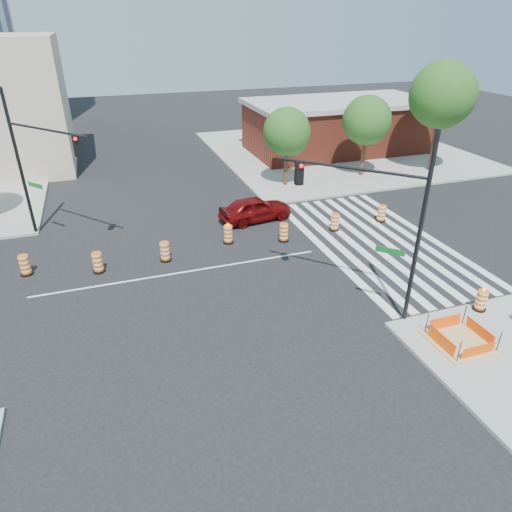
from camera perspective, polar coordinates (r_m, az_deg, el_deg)
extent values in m
plane|color=black|center=(22.74, -9.25, -2.05)|extent=(120.00, 120.00, 0.00)
cube|color=gray|center=(44.41, 10.04, 12.87)|extent=(22.00, 22.00, 0.15)
cube|color=silver|center=(24.95, 8.59, 0.85)|extent=(0.45, 13.50, 0.01)
cube|color=silver|center=(25.35, 10.41, 1.14)|extent=(0.45, 13.50, 0.01)
cube|color=silver|center=(25.77, 12.17, 1.42)|extent=(0.45, 13.50, 0.01)
cube|color=silver|center=(26.22, 13.87, 1.69)|extent=(0.45, 13.50, 0.01)
cube|color=silver|center=(26.69, 15.51, 1.96)|extent=(0.45, 13.50, 0.01)
cube|color=silver|center=(27.18, 17.10, 2.21)|extent=(0.45, 13.50, 0.01)
cube|color=silver|center=(27.69, 18.62, 2.45)|extent=(0.45, 13.50, 0.01)
cube|color=silver|center=(28.22, 20.10, 2.68)|extent=(0.45, 13.50, 0.01)
cube|color=silver|center=(22.74, -9.25, -2.04)|extent=(14.00, 0.12, 0.01)
cube|color=tan|center=(19.33, 24.09, -9.72)|extent=(2.20, 2.20, 0.05)
cube|color=#F94C04|center=(18.71, 26.02, -10.59)|extent=(1.44, 0.02, 0.55)
cube|color=#F94C04|center=(19.71, 22.54, -7.72)|extent=(1.44, 0.02, 0.55)
cube|color=#F94C04|center=(18.65, 22.14, -9.82)|extent=(0.02, 1.44, 0.55)
cube|color=#F94C04|center=(19.76, 26.20, -8.46)|extent=(0.02, 1.44, 0.55)
cylinder|color=black|center=(18.05, 24.03, -10.92)|extent=(0.04, 0.04, 0.90)
cylinder|color=black|center=(19.20, 28.10, -9.44)|extent=(0.04, 0.04, 0.90)
cylinder|color=black|center=(19.08, 20.55, -7.92)|extent=(0.04, 0.04, 0.90)
cylinder|color=black|center=(20.17, 24.60, -6.71)|extent=(0.04, 0.04, 0.90)
cube|color=maroon|center=(43.95, 10.26, 15.42)|extent=(16.00, 8.00, 4.20)
cube|color=gray|center=(43.53, 10.52, 18.37)|extent=(16.50, 8.50, 0.40)
imported|color=#570707|center=(27.99, -0.10, 5.92)|extent=(4.65, 2.37, 1.52)
cylinder|color=black|center=(18.09, 19.77, 2.69)|extent=(0.17, 0.17, 7.69)
cylinder|color=black|center=(17.84, 11.63, 10.73)|extent=(4.13, 4.20, 0.12)
cube|color=black|center=(18.57, 5.42, 10.29)|extent=(0.31, 0.27, 0.96)
sphere|color=#FF0C0C|center=(18.31, 5.70, 11.13)|extent=(0.17, 0.17, 0.17)
cube|color=#0C591E|center=(18.59, 16.41, 0.61)|extent=(0.84, 0.85, 0.24)
cylinder|color=black|center=(28.06, -27.46, 10.12)|extent=(0.18, 0.18, 7.93)
cylinder|color=black|center=(25.12, -24.76, 14.14)|extent=(3.88, 4.66, 0.12)
cube|color=black|center=(23.57, -21.50, 12.73)|extent=(0.32, 0.28, 0.99)
sphere|color=#FF0C0C|center=(23.32, -21.65, 13.44)|extent=(0.18, 0.18, 0.18)
cube|color=#0C591E|center=(27.51, -25.88, 7.96)|extent=(0.79, 0.94, 0.25)
cylinder|color=black|center=(21.62, 26.10, -5.93)|extent=(0.54, 0.54, 0.09)
cylinder|color=#F45905|center=(21.40, 26.34, -4.92)|extent=(0.43, 0.43, 0.85)
sphere|color=#FF990C|center=(21.16, 26.62, -3.79)|extent=(0.14, 0.14, 0.14)
cylinder|color=#382314|center=(33.79, 3.75, 11.57)|extent=(0.31, 0.31, 3.57)
sphere|color=#134516|center=(33.24, 3.87, 15.26)|extent=(3.34, 3.34, 3.34)
sphere|color=#134516|center=(33.81, 4.43, 14.48)|extent=(2.45, 2.45, 2.45)
sphere|color=#134516|center=(32.99, 3.34, 14.58)|extent=(2.23, 2.23, 2.23)
cylinder|color=#382314|center=(36.86, 13.27, 12.51)|extent=(0.31, 0.31, 3.86)
sphere|color=#134516|center=(36.33, 13.69, 16.17)|extent=(3.62, 3.62, 3.62)
sphere|color=#134516|center=(36.93, 14.00, 15.36)|extent=(2.65, 2.65, 2.65)
sphere|color=#134516|center=(36.04, 13.25, 15.54)|extent=(2.41, 2.41, 2.41)
cylinder|color=#382314|center=(39.59, 21.43, 13.48)|extent=(0.35, 0.35, 5.29)
sphere|color=#134516|center=(39.01, 22.30, 18.15)|extent=(4.96, 4.96, 4.96)
sphere|color=#134516|center=(39.73, 22.41, 17.05)|extent=(3.64, 3.64, 3.64)
sphere|color=#134516|center=(38.63, 21.85, 17.40)|extent=(3.31, 3.31, 3.31)
cylinder|color=black|center=(24.93, -26.69, -1.95)|extent=(0.60, 0.60, 0.10)
cylinder|color=#F45905|center=(24.71, -26.94, -0.94)|extent=(0.48, 0.48, 0.95)
cylinder|color=black|center=(23.80, -19.00, -1.75)|extent=(0.60, 0.60, 0.10)
cylinder|color=#F45905|center=(23.57, -19.18, -0.69)|extent=(0.48, 0.48, 0.95)
cylinder|color=black|center=(23.99, -11.21, -0.43)|extent=(0.60, 0.60, 0.10)
cylinder|color=#F45905|center=(23.76, -11.31, 0.63)|extent=(0.48, 0.48, 0.95)
cylinder|color=black|center=(25.44, -3.47, 1.79)|extent=(0.60, 0.60, 0.10)
cylinder|color=#F45905|center=(25.23, -3.50, 2.81)|extent=(0.48, 0.48, 0.95)
sphere|color=#FF990C|center=(25.00, -3.54, 3.95)|extent=(0.16, 0.16, 0.16)
cylinder|color=black|center=(25.66, 3.46, 2.03)|extent=(0.60, 0.60, 0.10)
cylinder|color=#F45905|center=(25.45, 3.49, 3.04)|extent=(0.48, 0.48, 0.95)
cylinder|color=black|center=(27.32, 9.75, 3.32)|extent=(0.60, 0.60, 0.10)
cylinder|color=#F45905|center=(27.12, 9.83, 4.28)|extent=(0.48, 0.48, 0.95)
cylinder|color=black|center=(29.18, 15.29, 4.33)|extent=(0.60, 0.60, 0.10)
cylinder|color=#F45905|center=(28.99, 15.42, 5.24)|extent=(0.48, 0.48, 0.95)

